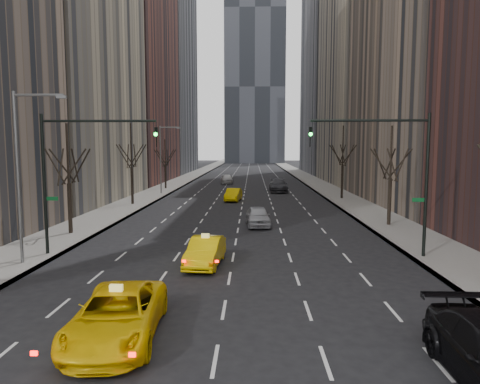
{
  "coord_description": "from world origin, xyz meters",
  "views": [
    {
      "loc": [
        1.08,
        -12.0,
        6.26
      ],
      "look_at": [
        0.32,
        14.53,
        3.5
      ],
      "focal_mm": 32.0,
      "sensor_mm": 36.0,
      "label": 1
    }
  ],
  "objects": [
    {
      "name": "ground",
      "position": [
        0.0,
        0.0,
        0.0
      ],
      "size": [
        400.0,
        400.0,
        0.0
      ],
      "primitive_type": "plane",
      "color": "black",
      "rests_on": "ground"
    },
    {
      "name": "sidewalk_left",
      "position": [
        -12.25,
        70.0,
        0.07
      ],
      "size": [
        4.5,
        320.0,
        0.15
      ],
      "primitive_type": "cube",
      "color": "slate",
      "rests_on": "ground"
    },
    {
      "name": "sidewalk_right",
      "position": [
        12.25,
        70.0,
        0.07
      ],
      "size": [
        4.5,
        320.0,
        0.15
      ],
      "primitive_type": "cube",
      "color": "slate",
      "rests_on": "ground"
    },
    {
      "name": "bld_left_far",
      "position": [
        -21.5,
        66.0,
        22.0
      ],
      "size": [
        14.0,
        28.0,
        44.0
      ],
      "primitive_type": "cube",
      "color": "brown",
      "rests_on": "ground"
    },
    {
      "name": "bld_left_deep",
      "position": [
        -21.5,
        96.0,
        30.0
      ],
      "size": [
        14.0,
        30.0,
        60.0
      ],
      "primitive_type": "cube",
      "color": "slate",
      "rests_on": "ground"
    },
    {
      "name": "bld_right_far",
      "position": [
        21.5,
        64.0,
        25.0
      ],
      "size": [
        14.0,
        28.0,
        50.0
      ],
      "primitive_type": "cube",
      "color": "tan",
      "rests_on": "ground"
    },
    {
      "name": "bld_right_deep",
      "position": [
        21.5,
        95.0,
        29.0
      ],
      "size": [
        14.0,
        30.0,
        58.0
      ],
      "primitive_type": "cube",
      "color": "slate",
      "rests_on": "ground"
    },
    {
      "name": "tower_far",
      "position": [
        2.0,
        170.0,
        60.0
      ],
      "size": [
        24.0,
        24.0,
        120.0
      ],
      "primitive_type": "cube",
      "color": "black",
      "rests_on": "ground"
    },
    {
      "name": "tree_lw_b",
      "position": [
        -12.0,
        18.0,
        3.72
      ],
      "size": [
        3.36,
        3.5,
        7.82
      ],
      "color": "black",
      "rests_on": "ground"
    },
    {
      "name": "tree_lw_c",
      "position": [
        -12.0,
        34.0,
        4.04
      ],
      "size": [
        3.36,
        3.5,
        8.74
      ],
      "color": "black",
      "rests_on": "ground"
    },
    {
      "name": "tree_lw_d",
      "position": [
        -12.0,
        52.0,
        3.56
      ],
      "size": [
        3.36,
        3.5,
        7.36
      ],
      "color": "black",
      "rests_on": "ground"
    },
    {
      "name": "tree_rw_b",
      "position": [
        12.0,
        22.0,
        3.72
      ],
      "size": [
        3.36,
        3.5,
        7.82
      ],
      "color": "black",
      "rests_on": "ground"
    },
    {
      "name": "tree_rw_c",
      "position": [
        12.0,
        40.0,
        4.04
      ],
      "size": [
        3.36,
        3.5,
        8.74
      ],
      "color": "black",
      "rests_on": "ground"
    },
    {
      "name": "traffic_mast_left",
      "position": [
        -9.11,
        12.0,
        5.49
      ],
      "size": [
        6.69,
        0.39,
        8.0
      ],
      "color": "black",
      "rests_on": "ground"
    },
    {
      "name": "traffic_mast_right",
      "position": [
        9.11,
        12.0,
        5.49
      ],
      "size": [
        6.69,
        0.39,
        8.0
      ],
      "color": "black",
      "rests_on": "ground"
    },
    {
      "name": "streetlight_near",
      "position": [
        -10.84,
        10.0,
        5.62
      ],
      "size": [
        2.83,
        0.22,
        9.0
      ],
      "color": "slate",
      "rests_on": "ground"
    },
    {
      "name": "streetlight_far",
      "position": [
        -10.84,
        45.0,
        5.62
      ],
      "size": [
        2.83,
        0.22,
        9.0
      ],
      "color": "slate",
      "rests_on": "ground"
    },
    {
      "name": "taxi_suv",
      "position": [
        -3.33,
        1.38,
        0.8
      ],
      "size": [
        3.07,
        5.94,
        1.6
      ],
      "primitive_type": "imported",
      "rotation": [
        0.0,
        0.0,
        0.07
      ],
      "color": "yellow",
      "rests_on": "ground"
    },
    {
      "name": "taxi_sedan",
      "position": [
        -1.4,
        10.28,
        0.74
      ],
      "size": [
        1.95,
        4.63,
        1.49
      ],
      "primitive_type": "imported",
      "rotation": [
        0.0,
        0.0,
        -0.09
      ],
      "color": "yellow",
      "rests_on": "ground"
    },
    {
      "name": "silver_sedan_ahead",
      "position": [
        1.56,
        21.99,
        0.77
      ],
      "size": [
        2.13,
        4.65,
        1.55
      ],
      "primitive_type": "imported",
      "rotation": [
        0.0,
        0.0,
        0.07
      ],
      "color": "#A6A7AE",
      "rests_on": "ground"
    },
    {
      "name": "far_taxi",
      "position": [
        -1.13,
        38.08,
        0.74
      ],
      "size": [
        2.06,
        4.61,
        1.47
      ],
      "primitive_type": "imported",
      "rotation": [
        0.0,
        0.0,
        -0.11
      ],
      "color": "yellow",
      "rests_on": "ground"
    },
    {
      "name": "far_suv_grey",
      "position": [
        4.82,
        48.78,
        0.89
      ],
      "size": [
        2.51,
        6.16,
        1.79
      ],
      "primitive_type": "imported",
      "rotation": [
        0.0,
        0.0,
        0.0
      ],
      "color": "#2E2E34",
      "rests_on": "ground"
    },
    {
      "name": "far_car_white",
      "position": [
        -3.38,
        62.5,
        0.83
      ],
      "size": [
        2.54,
        5.09,
        1.67
      ],
      "primitive_type": "imported",
      "rotation": [
        0.0,
        0.0,
        0.12
      ],
      "color": "silver",
      "rests_on": "ground"
    }
  ]
}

